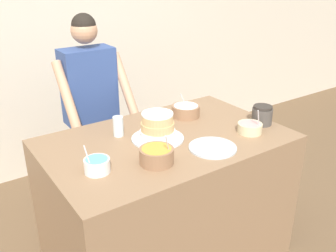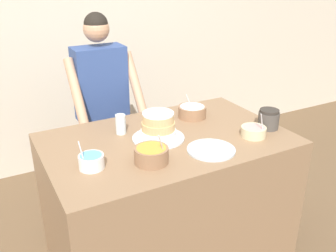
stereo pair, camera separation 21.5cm
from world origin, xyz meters
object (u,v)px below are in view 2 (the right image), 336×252
object	(u,v)px
frosting_bowl_pink	(254,131)
stoneware_jar	(269,119)
drinking_glass	(121,124)
frosting_bowl_blue	(91,161)
ceramic_plate	(211,150)
frosting_bowl_white	(192,111)
person_baker	(102,96)
frosting_bowl_orange	(151,154)
cake	(158,127)

from	to	relation	value
frosting_bowl_pink	stoneware_jar	size ratio (longest dim) A/B	1.28
frosting_bowl_pink	drinking_glass	bearing A→B (deg)	148.75
frosting_bowl_blue	ceramic_plate	size ratio (longest dim) A/B	0.58
frosting_bowl_white	frosting_bowl_blue	size ratio (longest dim) A/B	1.22
stoneware_jar	person_baker	bearing A→B (deg)	127.59
person_baker	frosting_bowl_blue	xyz separation A→B (m)	(-0.38, -0.96, 0.00)
person_baker	frosting_bowl_orange	size ratio (longest dim) A/B	8.27
frosting_bowl_pink	stoneware_jar	world-z (taller)	frosting_bowl_pink
frosting_bowl_blue	frosting_bowl_orange	bearing A→B (deg)	-17.06
cake	frosting_bowl_orange	xyz separation A→B (m)	(-0.16, -0.24, -0.03)
cake	stoneware_jar	xyz separation A→B (m)	(0.69, -0.19, -0.01)
person_baker	drinking_glass	distance (m)	0.63
frosting_bowl_pink	drinking_glass	distance (m)	0.81
frosting_bowl_white	frosting_bowl_blue	distance (m)	0.89
frosting_bowl_pink	ceramic_plate	bearing A→B (deg)	-173.31
drinking_glass	ceramic_plate	bearing A→B (deg)	-52.11
frosting_bowl_pink	stoneware_jar	bearing A→B (deg)	18.17
frosting_bowl_white	stoneware_jar	world-z (taller)	frosting_bowl_white
frosting_bowl_pink	frosting_bowl_white	size ratio (longest dim) A/B	0.88
frosting_bowl_orange	stoneware_jar	distance (m)	0.85
frosting_bowl_white	frosting_bowl_blue	xyz separation A→B (m)	(-0.82, -0.35, -0.00)
cake	frosting_bowl_white	xyz separation A→B (m)	(0.36, 0.20, -0.03)
frosting_bowl_pink	frosting_bowl_blue	xyz separation A→B (m)	(-0.99, 0.09, 0.01)
cake	frosting_bowl_white	size ratio (longest dim) A/B	1.64
frosting_bowl_pink	frosting_bowl_blue	bearing A→B (deg)	174.71
frosting_bowl_white	ceramic_plate	distance (m)	0.51
cake	frosting_bowl_pink	world-z (taller)	frosting_bowl_pink
frosting_bowl_white	drinking_glass	world-z (taller)	frosting_bowl_white
frosting_bowl_pink	ceramic_plate	distance (m)	0.34
frosting_bowl_blue	ceramic_plate	xyz separation A→B (m)	(0.65, -0.13, -0.03)
cake	stoneware_jar	bearing A→B (deg)	-15.40
frosting_bowl_blue	frosting_bowl_pink	bearing A→B (deg)	-5.29
cake	frosting_bowl_orange	size ratio (longest dim) A/B	1.68
ceramic_plate	frosting_bowl_blue	bearing A→B (deg)	168.64
frosting_bowl_orange	drinking_glass	distance (m)	0.42
frosting_bowl_pink	frosting_bowl_white	world-z (taller)	frosting_bowl_white
person_baker	ceramic_plate	world-z (taller)	person_baker
stoneware_jar	frosting_bowl_pink	bearing A→B (deg)	-161.83
frosting_bowl_orange	frosting_bowl_pink	bearing A→B (deg)	-0.01
cake	frosting_bowl_white	distance (m)	0.41
drinking_glass	stoneware_jar	xyz separation A→B (m)	(0.86, -0.37, 0.00)
frosting_bowl_white	frosting_bowl_orange	distance (m)	0.69
person_baker	frosting_bowl_orange	xyz separation A→B (m)	(-0.09, -1.05, 0.01)
cake	frosting_bowl_orange	distance (m)	0.29
frosting_bowl_white	stoneware_jar	size ratio (longest dim) A/B	1.46
frosting_bowl_pink	frosting_bowl_orange	world-z (taller)	frosting_bowl_orange
frosting_bowl_pink	frosting_bowl_orange	size ratio (longest dim) A/B	0.90
drinking_glass	ceramic_plate	xyz separation A→B (m)	(0.36, -0.46, -0.06)
frosting_bowl_blue	drinking_glass	world-z (taller)	frosting_bowl_blue
cake	frosting_bowl_blue	distance (m)	0.49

